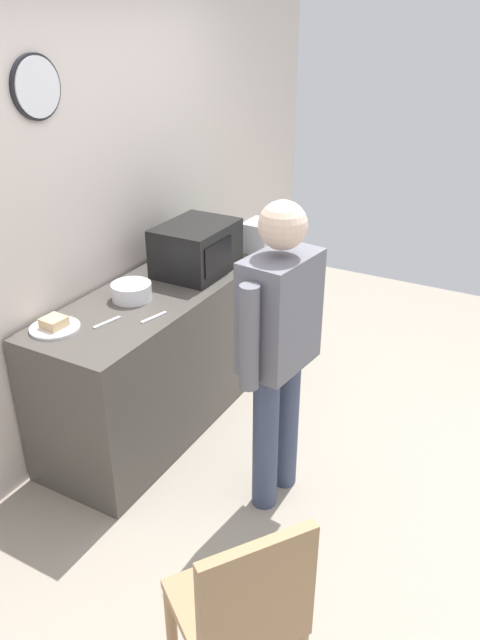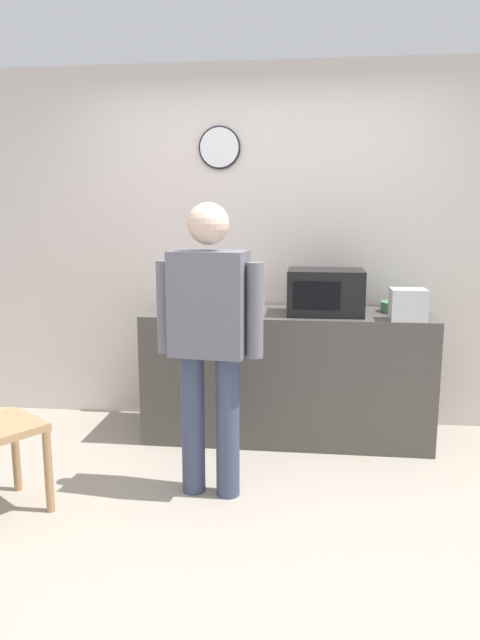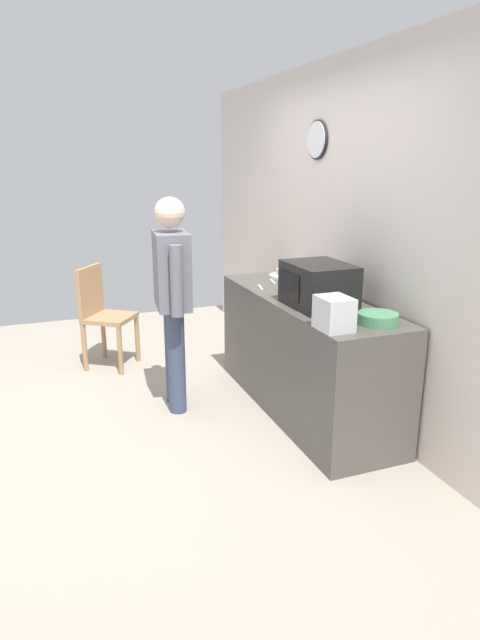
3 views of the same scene
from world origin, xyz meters
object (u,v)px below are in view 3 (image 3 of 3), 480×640
spoon_utensil (260,287)px  wooden_chair (102,312)px  sandwich_plate (284,274)px  salad_bowl (378,319)px  fork_utensil (273,282)px  person_standing (173,289)px  microwave (318,285)px  cereal_bowl (296,283)px  toaster (334,313)px

spoon_utensil → wooden_chair: wooden_chair is taller
sandwich_plate → wooden_chair: size_ratio=0.27×
salad_bowl → wooden_chair: (-2.25, -1.42, -0.40)m
fork_utensil → person_standing: bearing=-78.1°
microwave → fork_utensil: size_ratio=2.94×
cereal_bowl → sandwich_plate: bearing=166.3°
microwave → salad_bowl: size_ratio=2.00×
spoon_utensil → toaster: bearing=-1.0°
microwave → sandwich_plate: microwave is taller
cereal_bowl → toaster: 1.08m
sandwich_plate → person_standing: person_standing is taller
salad_bowl → spoon_utensil: bearing=-166.0°
fork_utensil → person_standing: (0.19, -0.90, 0.05)m
salad_bowl → toaster: toaster is taller
toaster → salad_bowl: bearing=90.8°
sandwich_plate → person_standing: size_ratio=0.16×
toaster → fork_utensil: (-1.34, 0.20, -0.10)m
toaster → person_standing: (-1.15, -0.70, -0.05)m
toaster → person_standing: size_ratio=0.14×
microwave → fork_utensil: 0.84m
cereal_bowl → fork_utensil: size_ratio=1.32×
spoon_utensil → microwave: bearing=12.9°
person_standing → fork_utensil: bearing=101.9°
toaster → person_standing: person_standing is taller
fork_utensil → wooden_chair: 1.63m
wooden_chair → microwave: bearing=36.3°
salad_bowl → microwave: bearing=-164.5°
salad_bowl → wooden_chair: 2.69m
microwave → sandwich_plate: 1.04m
spoon_utensil → salad_bowl: bearing=14.0°
microwave → spoon_utensil: (-0.66, -0.15, -0.15)m
fork_utensil → person_standing: 0.92m
salad_bowl → person_standing: 1.53m
salad_bowl → cereal_bowl: cereal_bowl is taller
microwave → spoon_utensil: 0.69m
fork_utensil → microwave: bearing=-1.9°
microwave → cereal_bowl: microwave is taller
salad_bowl → person_standing: (-1.15, -1.01, 0.02)m
sandwich_plate → microwave: bearing=-12.0°
spoon_utensil → fork_utensil: bearing=132.5°
spoon_utensil → person_standing: (0.02, -0.72, 0.05)m
cereal_bowl → toaster: toaster is taller
person_standing → cereal_bowl: bearing=83.4°
spoon_utensil → person_standing: size_ratio=0.11×
toaster → fork_utensil: bearing=171.6°
microwave → toaster: bearing=-18.5°
microwave → salad_bowl: bearing=15.5°
salad_bowl → spoon_utensil: (-1.17, -0.29, -0.03)m
sandwich_plate → cereal_bowl: (0.48, -0.12, 0.03)m
spoon_utensil → person_standing: 0.72m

